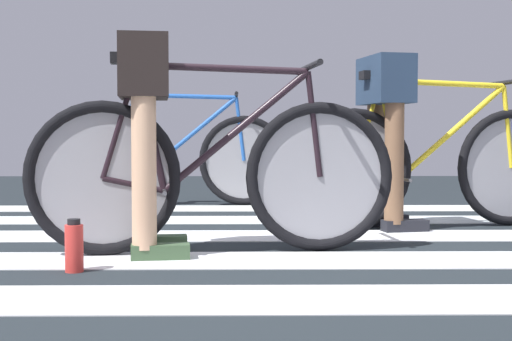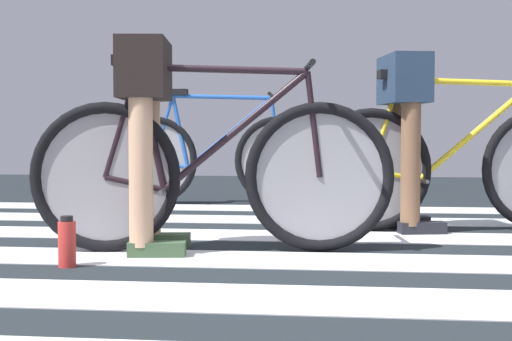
{
  "view_description": "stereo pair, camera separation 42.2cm",
  "coord_description": "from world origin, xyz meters",
  "px_view_note": "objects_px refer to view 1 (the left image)",
  "views": [
    {
      "loc": [
        -0.12,
        -2.9,
        0.57
      ],
      "look_at": [
        -0.08,
        0.52,
        0.41
      ],
      "focal_mm": 50.25,
      "sensor_mm": 36.0,
      "label": 1
    },
    {
      "loc": [
        0.3,
        -2.9,
        0.57
      ],
      "look_at": [
        -0.08,
        0.52,
        0.41
      ],
      "focal_mm": 50.25,
      "sensor_mm": 36.0,
      "label": 2
    }
  ],
  "objects_px": {
    "bicycle_3_of_3": "(179,157)",
    "water_bottle": "(74,247)",
    "bicycle_1_of_3": "(213,172)",
    "cyclist_1_of_3": "(145,115)",
    "cyclist_2_of_3": "(386,118)",
    "bicycle_2_of_3": "(434,164)"
  },
  "relations": [
    {
      "from": "bicycle_2_of_3",
      "to": "cyclist_2_of_3",
      "type": "relative_size",
      "value": 1.68
    },
    {
      "from": "cyclist_1_of_3",
      "to": "bicycle_3_of_3",
      "type": "xyz_separation_m",
      "value": [
        -0.07,
        2.38,
        -0.27
      ]
    },
    {
      "from": "bicycle_1_of_3",
      "to": "cyclist_2_of_3",
      "type": "relative_size",
      "value": 1.69
    },
    {
      "from": "cyclist_1_of_3",
      "to": "water_bottle",
      "type": "bearing_deg",
      "value": -126.34
    },
    {
      "from": "bicycle_3_of_3",
      "to": "water_bottle",
      "type": "distance_m",
      "value": 2.81
    },
    {
      "from": "bicycle_1_of_3",
      "to": "cyclist_2_of_3",
      "type": "xyz_separation_m",
      "value": [
        0.98,
        0.87,
        0.28
      ]
    },
    {
      "from": "bicycle_2_of_3",
      "to": "bicycle_3_of_3",
      "type": "xyz_separation_m",
      "value": [
        -1.66,
        1.41,
        0.0
      ]
    },
    {
      "from": "cyclist_2_of_3",
      "to": "bicycle_2_of_3",
      "type": "bearing_deg",
      "value": 0.0
    },
    {
      "from": "cyclist_2_of_3",
      "to": "bicycle_3_of_3",
      "type": "relative_size",
      "value": 0.59
    },
    {
      "from": "bicycle_2_of_3",
      "to": "bicycle_3_of_3",
      "type": "relative_size",
      "value": 0.99
    },
    {
      "from": "cyclist_2_of_3",
      "to": "bicycle_3_of_3",
      "type": "xyz_separation_m",
      "value": [
        -1.36,
        1.47,
        -0.28
      ]
    },
    {
      "from": "bicycle_1_of_3",
      "to": "bicycle_2_of_3",
      "type": "height_order",
      "value": "same"
    },
    {
      "from": "bicycle_3_of_3",
      "to": "water_bottle",
      "type": "xyz_separation_m",
      "value": [
        -0.16,
        -2.8,
        -0.28
      ]
    },
    {
      "from": "bicycle_3_of_3",
      "to": "water_bottle",
      "type": "height_order",
      "value": "bicycle_3_of_3"
    },
    {
      "from": "bicycle_1_of_3",
      "to": "bicycle_3_of_3",
      "type": "bearing_deg",
      "value": 91.94
    },
    {
      "from": "bicycle_1_of_3",
      "to": "water_bottle",
      "type": "height_order",
      "value": "bicycle_1_of_3"
    },
    {
      "from": "bicycle_1_of_3",
      "to": "water_bottle",
      "type": "bearing_deg",
      "value": -146.99
    },
    {
      "from": "bicycle_2_of_3",
      "to": "water_bottle",
      "type": "distance_m",
      "value": 2.31
    },
    {
      "from": "bicycle_1_of_3",
      "to": "water_bottle",
      "type": "xyz_separation_m",
      "value": [
        -0.54,
        -0.46,
        -0.28
      ]
    },
    {
      "from": "bicycle_1_of_3",
      "to": "bicycle_2_of_3",
      "type": "distance_m",
      "value": 1.59
    },
    {
      "from": "cyclist_2_of_3",
      "to": "water_bottle",
      "type": "bearing_deg",
      "value": -150.35
    },
    {
      "from": "cyclist_1_of_3",
      "to": "water_bottle",
      "type": "height_order",
      "value": "cyclist_1_of_3"
    }
  ]
}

